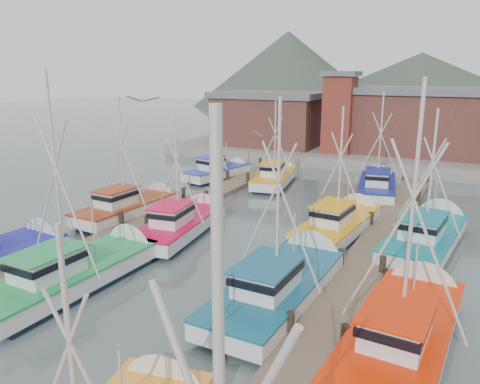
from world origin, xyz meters
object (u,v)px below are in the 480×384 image
at_px(lookout_tower, 339,112).
at_px(boat_12, 276,177).
at_px(boat_4, 79,271).
at_px(boat_8, 184,223).

xyz_separation_m(lookout_tower, boat_12, (-2.11, -12.17, -4.87)).
relative_size(boat_4, boat_12, 1.23).
bearing_deg(boat_4, boat_8, 88.97).
bearing_deg(boat_12, boat_4, -100.91).
relative_size(lookout_tower, boat_12, 0.98).
bearing_deg(boat_4, lookout_tower, 87.37).
height_order(lookout_tower, boat_12, lookout_tower).
relative_size(lookout_tower, boat_8, 0.94).
bearing_deg(boat_12, boat_8, -100.05).
distance_m(lookout_tower, boat_4, 35.43).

